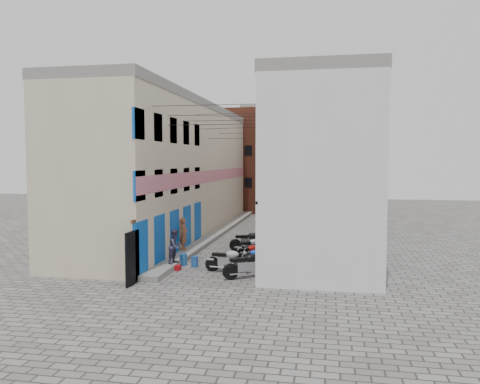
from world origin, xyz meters
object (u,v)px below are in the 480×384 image
Objects in this scene: motorcycle_d at (249,252)px; water_jug_far at (183,259)px; motorcycle_b at (228,259)px; motorcycle_e at (260,249)px; red_crate at (176,268)px; motorcycle_f at (251,246)px; person_b at (175,246)px; motorcycle_c at (251,257)px; person_a at (184,234)px; motorcycle_a at (247,264)px; motorcycle_g at (249,240)px; water_jug_near at (195,262)px.

water_jug_far is (-3.06, -0.99, -0.26)m from motorcycle_d.
motorcycle_d reaches higher than water_jug_far.
motorcycle_b reaches higher than motorcycle_e.
motorcycle_f is at bearing 53.84° from red_crate.
person_b is 1.08m from water_jug_far.
motorcycle_c is at bearing -24.43° from motorcycle_f.
person_a is (-3.61, -0.33, 0.59)m from motorcycle_f.
motorcycle_a is at bearing -30.17° from motorcycle_d.
motorcycle_e is (0.00, 3.89, -0.10)m from motorcycle_a.
motorcycle_b is 1.21× the size of person_a.
motorcycle_g is (-0.52, 3.06, 0.09)m from motorcycle_d.
motorcycle_c is 3.36m from water_jug_far.
motorcycle_a is at bearing -32.99° from motorcycle_e.
motorcycle_a reaches higher than motorcycle_d.
motorcycle_d is 3.23m from water_jug_far.
motorcycle_c is 4.28m from motorcycle_g.
person_a reaches higher than motorcycle_a.
motorcycle_a is 1.19× the size of motorcycle_f.
water_jug_near is (-2.80, -2.26, -0.27)m from motorcycle_e.
person_a reaches higher than motorcycle_g.
motorcycle_a reaches higher than motorcycle_f.
person_a reaches higher than motorcycle_e.
person_a is 3.12× the size of water_jug_far.
person_a is 3.31m from person_b.
motorcycle_b is at bearing -22.48° from water_jug_far.
red_crate is at bearing -69.82° from motorcycle_f.
person_a reaches higher than motorcycle_c.
motorcycle_c is at bearing 2.27° from water_jug_near.
motorcycle_a is 1.75m from motorcycle_c.
motorcycle_f is at bearing 54.57° from water_jug_near.
motorcycle_g is at bearing -72.48° from person_a.
motorcycle_f is at bearing 148.46° from motorcycle_d.
motorcycle_b is 3.77× the size of water_jug_far.
person_a is (-3.81, 1.53, 0.58)m from motorcycle_d.
person_a reaches higher than person_b.
person_b is (-3.60, -2.74, 0.52)m from motorcycle_e.
motorcycle_c is 1.01× the size of motorcycle_f.
motorcycle_d is 3.10m from motorcycle_g.
motorcycle_c is at bearing -130.52° from person_a.
water_jug_near is at bearing 51.15° from red_crate.
motorcycle_b is at bearing -40.24° from motorcycle_f.
motorcycle_b is 3.17m from motorcycle_e.
motorcycle_f is 1.24m from motorcycle_g.
motorcycle_b is 3.88m from motorcycle_f.
person_b is at bearing -139.78° from motorcycle_a.
motorcycle_g is (-0.91, 2.05, 0.10)m from motorcycle_e.
motorcycle_e is 0.84× the size of motorcycle_g.
motorcycle_a is at bearing -30.24° from water_jug_near.
person_a reaches higher than motorcycle_b.
motorcycle_d is (-0.28, 1.14, 0.00)m from motorcycle_c.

